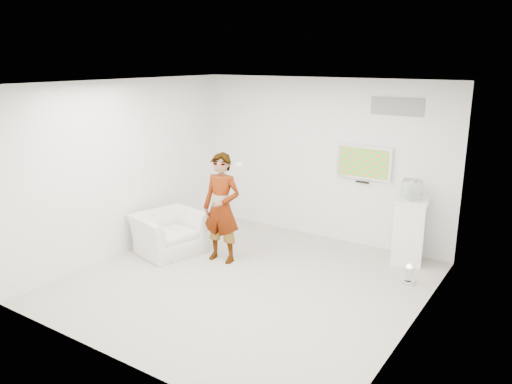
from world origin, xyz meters
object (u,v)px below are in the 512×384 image
armchair (169,233)px  tv (364,162)px  person (222,208)px  floor_uplight (409,275)px  pedestal (409,231)px

armchair → tv: bearing=-36.0°
tv → person: 2.66m
armchair → floor_uplight: bearing=-60.2°
person → armchair: 1.18m
tv → person: same height
person → pedestal: bearing=25.9°
tv → armchair: size_ratio=0.91×
tv → floor_uplight: size_ratio=3.32×
armchair → person: bearing=-62.6°
armchair → floor_uplight: size_ratio=3.65×
person → pedestal: person is taller
person → floor_uplight: 3.13m
person → floor_uplight: person is taller
person → pedestal: 3.13m
pedestal → floor_uplight: size_ratio=3.68×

